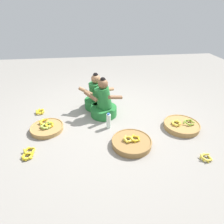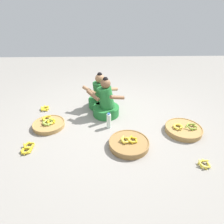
{
  "view_description": "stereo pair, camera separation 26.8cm",
  "coord_description": "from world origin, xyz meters",
  "px_view_note": "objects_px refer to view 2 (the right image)",
  "views": [
    {
      "loc": [
        -0.35,
        -2.99,
        1.99
      ],
      "look_at": [
        0.0,
        -0.2,
        0.35
      ],
      "focal_mm": 30.41,
      "sensor_mm": 36.0,
      "label": 1
    },
    {
      "loc": [
        -0.08,
        -3.01,
        1.99
      ],
      "look_at": [
        0.0,
        -0.2,
        0.35
      ],
      "focal_mm": 30.41,
      "sensor_mm": 36.0,
      "label": 2
    }
  ],
  "objects_px": {
    "banana_basket_back_left": "(49,124)",
    "water_bottle": "(109,121)",
    "vendor_woman_front": "(106,103)",
    "vendor_woman_behind": "(100,96)",
    "loose_bananas_mid_right": "(27,148)",
    "banana_basket_front_right": "(183,129)",
    "banana_basket_near_bicycle": "(129,143)",
    "loose_bananas_front_left": "(204,164)",
    "loose_bananas_front_center": "(45,108)"
  },
  "relations": [
    {
      "from": "banana_basket_back_left",
      "to": "vendor_woman_front",
      "type": "bearing_deg",
      "value": 20.5
    },
    {
      "from": "banana_basket_near_bicycle",
      "to": "loose_bananas_front_center",
      "type": "bearing_deg",
      "value": 143.33
    },
    {
      "from": "banana_basket_near_bicycle",
      "to": "loose_bananas_front_center",
      "type": "xyz_separation_m",
      "value": [
        -1.65,
        1.23,
        -0.03
      ]
    },
    {
      "from": "vendor_woman_front",
      "to": "vendor_woman_behind",
      "type": "xyz_separation_m",
      "value": [
        -0.12,
        0.36,
        -0.01
      ]
    },
    {
      "from": "water_bottle",
      "to": "loose_bananas_front_center",
      "type": "bearing_deg",
      "value": 152.54
    },
    {
      "from": "vendor_woman_behind",
      "to": "loose_bananas_front_left",
      "type": "relative_size",
      "value": 3.85
    },
    {
      "from": "water_bottle",
      "to": "loose_bananas_mid_right",
      "type": "bearing_deg",
      "value": -155.8
    },
    {
      "from": "loose_bananas_front_left",
      "to": "banana_basket_front_right",
      "type": "bearing_deg",
      "value": 90.64
    },
    {
      "from": "banana_basket_near_bicycle",
      "to": "vendor_woman_front",
      "type": "bearing_deg",
      "value": 110.06
    },
    {
      "from": "loose_bananas_mid_right",
      "to": "water_bottle",
      "type": "bearing_deg",
      "value": 24.2
    },
    {
      "from": "vendor_woman_front",
      "to": "banana_basket_front_right",
      "type": "distance_m",
      "value": 1.51
    },
    {
      "from": "vendor_woman_behind",
      "to": "loose_bananas_mid_right",
      "type": "xyz_separation_m",
      "value": [
        -1.1,
        -1.38,
        -0.22
      ]
    },
    {
      "from": "vendor_woman_front",
      "to": "loose_bananas_mid_right",
      "type": "xyz_separation_m",
      "value": [
        -1.22,
        -1.02,
        -0.23
      ]
    },
    {
      "from": "vendor_woman_front",
      "to": "banana_basket_back_left",
      "type": "xyz_separation_m",
      "value": [
        -1.05,
        -0.39,
        -0.21
      ]
    },
    {
      "from": "banana_basket_front_right",
      "to": "loose_bananas_front_center",
      "type": "distance_m",
      "value": 2.79
    },
    {
      "from": "loose_bananas_front_center",
      "to": "banana_basket_front_right",
      "type": "bearing_deg",
      "value": -18.14
    },
    {
      "from": "banana_basket_front_right",
      "to": "loose_bananas_front_center",
      "type": "bearing_deg",
      "value": 161.86
    },
    {
      "from": "banana_basket_front_right",
      "to": "loose_bananas_front_center",
      "type": "relative_size",
      "value": 2.9
    },
    {
      "from": "banana_basket_back_left",
      "to": "loose_bananas_front_center",
      "type": "bearing_deg",
      "value": 111.06
    },
    {
      "from": "banana_basket_near_bicycle",
      "to": "banana_basket_back_left",
      "type": "bearing_deg",
      "value": 157.17
    },
    {
      "from": "vendor_woman_front",
      "to": "loose_bananas_front_left",
      "type": "relative_size",
      "value": 4.0
    },
    {
      "from": "banana_basket_front_right",
      "to": "banana_basket_near_bicycle",
      "type": "distance_m",
      "value": 1.06
    },
    {
      "from": "vendor_woman_behind",
      "to": "loose_bananas_mid_right",
      "type": "relative_size",
      "value": 2.47
    },
    {
      "from": "loose_bananas_mid_right",
      "to": "loose_bananas_front_center",
      "type": "relative_size",
      "value": 1.42
    },
    {
      "from": "vendor_woman_behind",
      "to": "water_bottle",
      "type": "xyz_separation_m",
      "value": [
        0.17,
        -0.81,
        -0.1
      ]
    },
    {
      "from": "banana_basket_front_right",
      "to": "vendor_woman_front",
      "type": "bearing_deg",
      "value": 155.39
    },
    {
      "from": "banana_basket_front_right",
      "to": "loose_bananas_mid_right",
      "type": "distance_m",
      "value": 2.61
    },
    {
      "from": "vendor_woman_front",
      "to": "loose_bananas_front_center",
      "type": "xyz_separation_m",
      "value": [
        -1.29,
        0.25,
        -0.23
      ]
    },
    {
      "from": "loose_bananas_mid_right",
      "to": "vendor_woman_behind",
      "type": "bearing_deg",
      "value": 51.37
    },
    {
      "from": "banana_basket_back_left",
      "to": "water_bottle",
      "type": "distance_m",
      "value": 1.1
    },
    {
      "from": "banana_basket_near_bicycle",
      "to": "loose_bananas_front_left",
      "type": "distance_m",
      "value": 1.1
    },
    {
      "from": "banana_basket_near_bicycle",
      "to": "loose_bananas_front_left",
      "type": "height_order",
      "value": "banana_basket_near_bicycle"
    },
    {
      "from": "banana_basket_back_left",
      "to": "loose_bananas_mid_right",
      "type": "height_order",
      "value": "banana_basket_back_left"
    },
    {
      "from": "banana_basket_front_right",
      "to": "loose_bananas_mid_right",
      "type": "relative_size",
      "value": 2.05
    },
    {
      "from": "banana_basket_front_right",
      "to": "loose_bananas_front_center",
      "type": "height_order",
      "value": "banana_basket_front_right"
    },
    {
      "from": "banana_basket_near_bicycle",
      "to": "water_bottle",
      "type": "xyz_separation_m",
      "value": [
        -0.31,
        0.53,
        0.08
      ]
    },
    {
      "from": "banana_basket_front_right",
      "to": "loose_bananas_mid_right",
      "type": "bearing_deg",
      "value": -171.18
    },
    {
      "from": "banana_basket_front_right",
      "to": "loose_bananas_front_left",
      "type": "distance_m",
      "value": 0.8
    },
    {
      "from": "vendor_woman_front",
      "to": "loose_bananas_mid_right",
      "type": "bearing_deg",
      "value": -140.03
    },
    {
      "from": "banana_basket_near_bicycle",
      "to": "loose_bananas_front_center",
      "type": "height_order",
      "value": "banana_basket_near_bicycle"
    },
    {
      "from": "banana_basket_back_left",
      "to": "banana_basket_near_bicycle",
      "type": "bearing_deg",
      "value": -22.83
    },
    {
      "from": "vendor_woman_behind",
      "to": "loose_bananas_mid_right",
      "type": "bearing_deg",
      "value": -128.63
    },
    {
      "from": "banana_basket_near_bicycle",
      "to": "banana_basket_front_right",
      "type": "bearing_deg",
      "value": 19.91
    },
    {
      "from": "banana_basket_back_left",
      "to": "water_bottle",
      "type": "xyz_separation_m",
      "value": [
        1.1,
        -0.06,
        0.09
      ]
    },
    {
      "from": "loose_bananas_front_left",
      "to": "loose_bananas_front_center",
      "type": "bearing_deg",
      "value": 147.9
    },
    {
      "from": "vendor_woman_front",
      "to": "banana_basket_front_right",
      "type": "relative_size",
      "value": 1.25
    },
    {
      "from": "vendor_woman_front",
      "to": "banana_basket_front_right",
      "type": "height_order",
      "value": "vendor_woman_front"
    },
    {
      "from": "vendor_woman_behind",
      "to": "banana_basket_back_left",
      "type": "height_order",
      "value": "vendor_woman_behind"
    },
    {
      "from": "banana_basket_front_right",
      "to": "water_bottle",
      "type": "height_order",
      "value": "water_bottle"
    },
    {
      "from": "banana_basket_back_left",
      "to": "water_bottle",
      "type": "bearing_deg",
      "value": -3.13
    }
  ]
}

